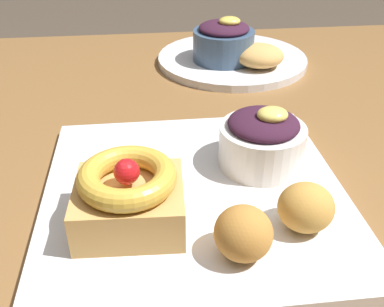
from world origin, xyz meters
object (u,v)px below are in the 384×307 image
object	(u,v)px
cake_slice	(129,196)
berry_ramekin	(262,140)
front_plate	(194,194)
back_pastry	(259,55)
fritter_middle	(247,233)
fritter_front	(306,207)
back_plate	(232,59)
back_ramekin	(224,41)

from	to	relation	value
cake_slice	berry_ramekin	world-z (taller)	berry_ramekin
front_plate	berry_ramekin	xyz separation A→B (m)	(0.07, 0.04, 0.03)
back_pastry	fritter_middle	bearing A→B (deg)	-105.22
berry_ramekin	fritter_middle	xyz separation A→B (m)	(-0.04, -0.13, -0.01)
fritter_middle	back_pastry	xyz separation A→B (m)	(0.11, 0.40, -0.01)
berry_ramekin	fritter_middle	size ratio (longest dim) A/B	1.86
front_plate	fritter_middle	world-z (taller)	fritter_middle
fritter_front	fritter_middle	size ratio (longest dim) A/B	1.01
back_pastry	back_plate	bearing A→B (deg)	123.80
berry_ramekin	back_ramekin	xyz separation A→B (m)	(0.01, 0.31, 0.00)
cake_slice	fritter_front	bearing A→B (deg)	-8.51
front_plate	back_ramekin	bearing A→B (deg)	75.57
front_plate	back_ramekin	size ratio (longest dim) A/B	2.94
back_ramekin	front_plate	bearing A→B (deg)	-104.43
back_ramekin	fritter_front	bearing A→B (deg)	-90.24
berry_ramekin	fritter_middle	world-z (taller)	berry_ramekin
front_plate	back_plate	size ratio (longest dim) A/B	1.17
fritter_front	back_pastry	size ratio (longest dim) A/B	0.63
cake_slice	back_plate	distance (m)	0.43
back_plate	back_pastry	distance (m)	0.06
berry_ramekin	fritter_middle	distance (m)	0.13
berry_ramekin	fritter_front	bearing A→B (deg)	-82.83
back_ramekin	back_pastry	bearing A→B (deg)	-32.18
front_plate	fritter_front	size ratio (longest dim) A/B	6.01
berry_ramekin	back_ramekin	distance (m)	0.31
berry_ramekin	back_plate	world-z (taller)	berry_ramekin
front_plate	back_pastry	xyz separation A→B (m)	(0.14, 0.31, 0.02)
cake_slice	back_ramekin	world-z (taller)	back_ramekin
fritter_front	back_plate	size ratio (longest dim) A/B	0.19
berry_ramekin	back_pastry	bearing A→B (deg)	76.52
fritter_middle	back_pastry	distance (m)	0.41
back_ramekin	fritter_middle	bearing A→B (deg)	-97.57
cake_slice	berry_ramekin	xyz separation A→B (m)	(0.13, 0.08, -0.00)
berry_ramekin	back_plate	distance (m)	0.33
front_plate	berry_ramekin	world-z (taller)	berry_ramekin
berry_ramekin	back_ramekin	world-z (taller)	back_ramekin
cake_slice	fritter_front	size ratio (longest dim) A/B	1.98
back_plate	fritter_middle	bearing A→B (deg)	-99.61
back_plate	back_ramekin	size ratio (longest dim) A/B	2.52
berry_ramekin	back_ramekin	size ratio (longest dim) A/B	0.90
berry_ramekin	fritter_front	distance (m)	0.10
fritter_middle	back_plate	xyz separation A→B (m)	(0.08, 0.45, -0.03)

